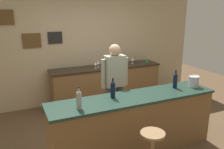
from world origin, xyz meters
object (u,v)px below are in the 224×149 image
object	(u,v)px
wine_bottle_c	(175,80)
wine_bottle_b	(113,89)
wine_glass_c	(133,59)
wine_glass_a	(95,64)
bartender	(115,82)
wine_bottle_a	(79,99)
coffee_mug	(147,61)
ice_bucket	(194,81)
wine_glass_b	(98,63)
bar_stool	(152,148)

from	to	relation	value
wine_bottle_c	wine_bottle_b	bearing A→B (deg)	179.11
wine_glass_c	wine_glass_a	bearing A→B (deg)	-175.68
bartender	wine_bottle_a	bearing A→B (deg)	-137.09
wine_bottle_a	wine_bottle_b	xyz separation A→B (m)	(0.58, 0.19, 0.00)
coffee_mug	wine_glass_c	bearing A→B (deg)	169.98
ice_bucket	wine_glass_c	size ratio (longest dim) A/B	1.21
wine_bottle_a	wine_glass_b	world-z (taller)	wine_bottle_a
wine_bottle_c	wine_glass_c	world-z (taller)	wine_bottle_c
wine_bottle_c	wine_glass_b	bearing A→B (deg)	107.58
bartender	wine_bottle_a	world-z (taller)	bartender
wine_glass_a	bartender	bearing A→B (deg)	-93.89
wine_bottle_b	wine_glass_c	world-z (taller)	wine_bottle_b
wine_bottle_b	wine_glass_a	size ratio (longest dim) A/B	1.97
ice_bucket	bar_stool	bearing A→B (deg)	-152.08
wine_glass_a	coffee_mug	bearing A→B (deg)	0.32
bar_stool	ice_bucket	bearing A→B (deg)	27.92
bar_stool	wine_glass_c	world-z (taller)	wine_glass_c
wine_bottle_a	wine_glass_a	size ratio (longest dim) A/B	1.97
bar_stool	wine_bottle_c	bearing A→B (deg)	38.78
wine_bottle_a	coffee_mug	bearing A→B (deg)	41.02
ice_bucket	wine_bottle_a	bearing A→B (deg)	-177.46
wine_bottle_b	bartender	bearing A→B (deg)	63.05
bartender	ice_bucket	xyz separation A→B (m)	(1.14, -0.76, 0.08)
coffee_mug	wine_glass_a	bearing A→B (deg)	-179.68
wine_bottle_b	wine_glass_c	xyz separation A→B (m)	(1.44, 1.97, -0.05)
bartender	ice_bucket	world-z (taller)	bartender
ice_bucket	wine_bottle_c	bearing A→B (deg)	166.79
bar_stool	wine_glass_b	world-z (taller)	wine_glass_b
ice_bucket	coffee_mug	world-z (taller)	ice_bucket
wine_glass_a	wine_bottle_b	bearing A→B (deg)	-102.49
bar_stool	wine_bottle_b	distance (m)	0.99
wine_bottle_a	wine_glass_b	size ratio (longest dim) A/B	1.97
wine_bottle_a	wine_bottle_c	xyz separation A→B (m)	(1.72, 0.17, 0.00)
wine_glass_c	coffee_mug	distance (m)	0.40
wine_glass_a	wine_glass_c	world-z (taller)	same
wine_glass_b	wine_bottle_a	bearing A→B (deg)	-116.78
wine_bottle_c	wine_glass_b	xyz separation A→B (m)	(-0.63, 1.99, -0.05)
wine_bottle_c	ice_bucket	size ratio (longest dim) A/B	1.63
ice_bucket	coffee_mug	xyz separation A→B (m)	(0.35, 2.00, -0.07)
wine_glass_b	wine_bottle_b	bearing A→B (deg)	-104.59
wine_glass_a	coffee_mug	size ratio (longest dim) A/B	1.24
wine_bottle_a	wine_glass_b	xyz separation A→B (m)	(1.09, 2.16, -0.05)
bartender	wine_bottle_b	distance (m)	0.75
wine_bottle_b	wine_bottle_c	distance (m)	1.14
bartender	bar_stool	xyz separation A→B (m)	(-0.12, -1.43, -0.48)
bartender	wine_glass_a	world-z (taller)	bartender
bar_stool	wine_glass_b	bearing A→B (deg)	83.73
bartender	coffee_mug	distance (m)	1.94
wine_glass_a	wine_bottle_a	bearing A→B (deg)	-115.55
bartender	coffee_mug	world-z (taller)	bartender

